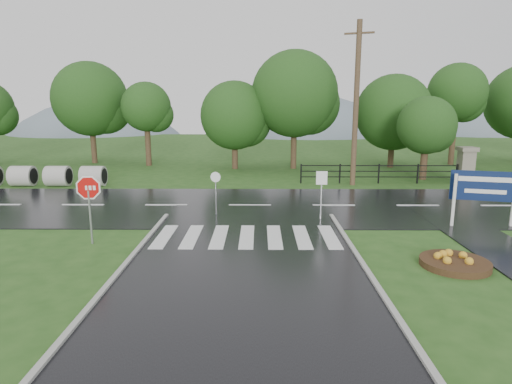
{
  "coord_description": "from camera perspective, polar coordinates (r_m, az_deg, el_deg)",
  "views": [
    {
      "loc": [
        0.45,
        -9.84,
        4.75
      ],
      "look_at": [
        0.32,
        6.0,
        1.5
      ],
      "focal_mm": 30.0,
      "sensor_mm": 36.0,
      "label": 1
    }
  ],
  "objects": [
    {
      "name": "ground",
      "position": [
        10.94,
        -2.01,
        -14.16
      ],
      "size": [
        120.0,
        120.0,
        0.0
      ],
      "primitive_type": "plane",
      "color": "#264E1A",
      "rests_on": "ground"
    },
    {
      "name": "reg_sign_small",
      "position": [
        17.86,
        8.72,
        0.88
      ],
      "size": [
        0.46,
        0.06,
        2.07
      ],
      "color": "#939399",
      "rests_on": "ground"
    },
    {
      "name": "utility_pole_east",
      "position": [
        25.96,
        13.2,
        11.37
      ],
      "size": [
        1.62,
        0.63,
        9.41
      ],
      "color": "#473523",
      "rests_on": "ground"
    },
    {
      "name": "hills",
      "position": [
        77.6,
        2.69,
        -3.57
      ],
      "size": [
        102.0,
        48.0,
        48.0
      ],
      "color": "slate",
      "rests_on": "ground"
    },
    {
      "name": "fence_west",
      "position": [
        27.15,
        16.06,
        2.61
      ],
      "size": [
        9.58,
        0.08,
        1.2
      ],
      "color": "black",
      "rests_on": "ground"
    },
    {
      "name": "pillar_west",
      "position": [
        28.95,
        26.19,
        3.32
      ],
      "size": [
        1.0,
        1.0,
        2.24
      ],
      "color": "gray",
      "rests_on": "ground"
    },
    {
      "name": "culvert_pipes",
      "position": [
        28.82,
        -28.67,
        1.89
      ],
      "size": [
        9.7,
        1.2,
        1.2
      ],
      "color": "#9E9B93",
      "rests_on": "ground"
    },
    {
      "name": "estate_billboard",
      "position": [
        18.85,
        28.23,
        0.37
      ],
      "size": [
        2.48,
        0.71,
        2.23
      ],
      "color": "silver",
      "rests_on": "ground"
    },
    {
      "name": "flower_bed",
      "position": [
        14.21,
        24.99,
        -8.43
      ],
      "size": [
        2.01,
        2.01,
        0.4
      ],
      "color": "#332111",
      "rests_on": "ground"
    },
    {
      "name": "crosswalk",
      "position": [
        15.57,
        -1.23,
        -5.94
      ],
      "size": [
        6.5,
        2.8,
        0.02
      ],
      "color": "silver",
      "rests_on": "ground"
    },
    {
      "name": "main_road",
      "position": [
        20.41,
        -0.82,
        -1.87
      ],
      "size": [
        90.0,
        8.0,
        0.04
      ],
      "primitive_type": "cube",
      "color": "black",
      "rests_on": "ground"
    },
    {
      "name": "entrance_tree_left",
      "position": [
        29.34,
        21.8,
        8.22
      ],
      "size": [
        3.63,
        3.63,
        5.28
      ],
      "color": "#3D2B1C",
      "rests_on": "ground"
    },
    {
      "name": "reg_sign_round",
      "position": [
        18.5,
        -5.39,
        0.62
      ],
      "size": [
        0.44,
        0.1,
        1.92
      ],
      "color": "#939399",
      "rests_on": "ground"
    },
    {
      "name": "treeline",
      "position": [
        34.18,
        1.37,
        3.61
      ],
      "size": [
        83.2,
        5.2,
        10.0
      ],
      "color": "#193F13",
      "rests_on": "ground"
    },
    {
      "name": "walkway",
      "position": [
        16.7,
        29.45,
        -6.48
      ],
      "size": [
        2.2,
        11.0,
        0.04
      ],
      "primitive_type": "cube",
      "color": "black",
      "rests_on": "ground"
    },
    {
      "name": "stop_sign",
      "position": [
        15.59,
        -21.42,
        -0.19
      ],
      "size": [
        1.13,
        0.1,
        2.55
      ],
      "color": "#939399",
      "rests_on": "ground"
    }
  ]
}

